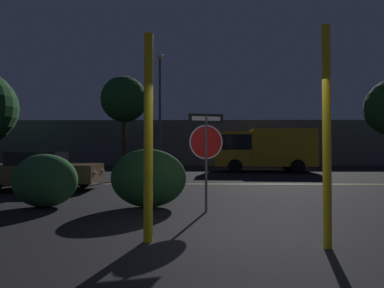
{
  "coord_description": "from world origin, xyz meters",
  "views": [
    {
      "loc": [
        -0.67,
        -4.84,
        1.46
      ],
      "look_at": [
        -0.77,
        4.68,
        1.62
      ],
      "focal_mm": 28.0,
      "sensor_mm": 36.0,
      "label": 1
    }
  ],
  "objects_px": {
    "passing_car_2": "(41,171)",
    "delivery_truck": "(261,148)",
    "yellow_pole_right": "(327,136)",
    "hedge_bush_1": "(45,181)",
    "stop_sign": "(206,143)",
    "hedge_bush_2": "(148,178)",
    "street_lamp": "(160,100)",
    "tree_0": "(124,100)",
    "yellow_pole_left": "(148,137)"
  },
  "relations": [
    {
      "from": "delivery_truck",
      "to": "stop_sign",
      "type": "bearing_deg",
      "value": 165.84
    },
    {
      "from": "hedge_bush_1",
      "to": "hedge_bush_2",
      "type": "relative_size",
      "value": 0.85
    },
    {
      "from": "stop_sign",
      "to": "street_lamp",
      "type": "distance_m",
      "value": 12.32
    },
    {
      "from": "yellow_pole_right",
      "to": "yellow_pole_left",
      "type": "bearing_deg",
      "value": 174.37
    },
    {
      "from": "stop_sign",
      "to": "street_lamp",
      "type": "height_order",
      "value": "street_lamp"
    },
    {
      "from": "hedge_bush_1",
      "to": "passing_car_2",
      "type": "relative_size",
      "value": 0.39
    },
    {
      "from": "yellow_pole_left",
      "to": "delivery_truck",
      "type": "xyz_separation_m",
      "value": [
        4.99,
        14.68,
        -0.1
      ]
    },
    {
      "from": "hedge_bush_1",
      "to": "tree_0",
      "type": "height_order",
      "value": "tree_0"
    },
    {
      "from": "yellow_pole_left",
      "to": "passing_car_2",
      "type": "distance_m",
      "value": 7.64
    },
    {
      "from": "hedge_bush_2",
      "to": "tree_0",
      "type": "xyz_separation_m",
      "value": [
        -4.35,
        15.61,
        4.58
      ]
    },
    {
      "from": "yellow_pole_right",
      "to": "hedge_bush_2",
      "type": "bearing_deg",
      "value": 135.53
    },
    {
      "from": "passing_car_2",
      "to": "street_lamp",
      "type": "bearing_deg",
      "value": 154.26
    },
    {
      "from": "yellow_pole_right",
      "to": "street_lamp",
      "type": "xyz_separation_m",
      "value": [
        -4.17,
        14.24,
        2.88
      ]
    },
    {
      "from": "hedge_bush_2",
      "to": "delivery_truck",
      "type": "distance_m",
      "value": 13.08
    },
    {
      "from": "hedge_bush_2",
      "to": "tree_0",
      "type": "height_order",
      "value": "tree_0"
    },
    {
      "from": "passing_car_2",
      "to": "street_lamp",
      "type": "height_order",
      "value": "street_lamp"
    },
    {
      "from": "yellow_pole_left",
      "to": "yellow_pole_right",
      "type": "height_order",
      "value": "yellow_pole_right"
    },
    {
      "from": "hedge_bush_1",
      "to": "tree_0",
      "type": "xyz_separation_m",
      "value": [
        -1.75,
        15.65,
        4.64
      ]
    },
    {
      "from": "yellow_pole_left",
      "to": "street_lamp",
      "type": "distance_m",
      "value": 14.34
    },
    {
      "from": "hedge_bush_1",
      "to": "delivery_truck",
      "type": "height_order",
      "value": "delivery_truck"
    },
    {
      "from": "passing_car_2",
      "to": "delivery_truck",
      "type": "distance_m",
      "value": 13.15
    },
    {
      "from": "delivery_truck",
      "to": "tree_0",
      "type": "bearing_deg",
      "value": 72.69
    },
    {
      "from": "street_lamp",
      "to": "tree_0",
      "type": "relative_size",
      "value": 1.05
    },
    {
      "from": "hedge_bush_1",
      "to": "passing_car_2",
      "type": "distance_m",
      "value": 3.57
    },
    {
      "from": "passing_car_2",
      "to": "tree_0",
      "type": "height_order",
      "value": "tree_0"
    },
    {
      "from": "hedge_bush_2",
      "to": "tree_0",
      "type": "distance_m",
      "value": 16.84
    },
    {
      "from": "hedge_bush_2",
      "to": "passing_car_2",
      "type": "distance_m",
      "value": 5.32
    },
    {
      "from": "stop_sign",
      "to": "hedge_bush_1",
      "type": "relative_size",
      "value": 1.41
    },
    {
      "from": "yellow_pole_left",
      "to": "tree_0",
      "type": "relative_size",
      "value": 0.46
    },
    {
      "from": "stop_sign",
      "to": "hedge_bush_2",
      "type": "relative_size",
      "value": 1.2
    },
    {
      "from": "tree_0",
      "to": "passing_car_2",
      "type": "bearing_deg",
      "value": -89.9
    },
    {
      "from": "delivery_truck",
      "to": "hedge_bush_1",
      "type": "bearing_deg",
      "value": 149.68
    },
    {
      "from": "yellow_pole_right",
      "to": "passing_car_2",
      "type": "xyz_separation_m",
      "value": [
        -7.46,
        6.17,
        -0.96
      ]
    },
    {
      "from": "yellow_pole_left",
      "to": "hedge_bush_1",
      "type": "xyz_separation_m",
      "value": [
        -3.04,
        2.77,
        -0.98
      ]
    },
    {
      "from": "stop_sign",
      "to": "passing_car_2",
      "type": "height_order",
      "value": "stop_sign"
    },
    {
      "from": "yellow_pole_left",
      "to": "hedge_bush_1",
      "type": "relative_size",
      "value": 2.03
    },
    {
      "from": "stop_sign",
      "to": "tree_0",
      "type": "bearing_deg",
      "value": 97.0
    },
    {
      "from": "delivery_truck",
      "to": "tree_0",
      "type": "distance_m",
      "value": 11.12
    },
    {
      "from": "delivery_truck",
      "to": "passing_car_2",
      "type": "bearing_deg",
      "value": 135.67
    },
    {
      "from": "passing_car_2",
      "to": "delivery_truck",
      "type": "relative_size",
      "value": 0.65
    },
    {
      "from": "passing_car_2",
      "to": "delivery_truck",
      "type": "xyz_separation_m",
      "value": [
        9.75,
        8.78,
        0.85
      ]
    },
    {
      "from": "yellow_pole_left",
      "to": "tree_0",
      "type": "xyz_separation_m",
      "value": [
        -4.78,
        18.42,
        3.66
      ]
    },
    {
      "from": "yellow_pole_right",
      "to": "hedge_bush_1",
      "type": "distance_m",
      "value": 6.56
    },
    {
      "from": "yellow_pole_right",
      "to": "hedge_bush_1",
      "type": "bearing_deg",
      "value": 152.09
    },
    {
      "from": "stop_sign",
      "to": "hedge_bush_2",
      "type": "bearing_deg",
      "value": 146.56
    },
    {
      "from": "delivery_truck",
      "to": "street_lamp",
      "type": "bearing_deg",
      "value": 99.92
    },
    {
      "from": "delivery_truck",
      "to": "yellow_pole_right",
      "type": "bearing_deg",
      "value": 174.94
    },
    {
      "from": "delivery_truck",
      "to": "street_lamp",
      "type": "height_order",
      "value": "street_lamp"
    },
    {
      "from": "street_lamp",
      "to": "hedge_bush_1",
      "type": "bearing_deg",
      "value": -97.96
    },
    {
      "from": "stop_sign",
      "to": "tree_0",
      "type": "xyz_separation_m",
      "value": [
        -5.78,
        16.16,
        3.7
      ]
    }
  ]
}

